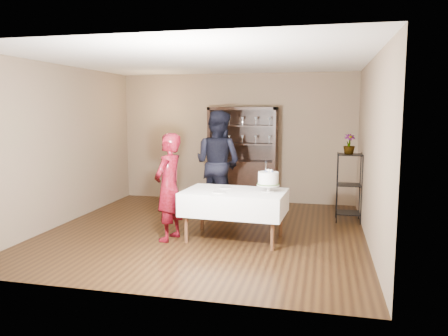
{
  "coord_description": "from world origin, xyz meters",
  "views": [
    {
      "loc": [
        1.84,
        -6.6,
        1.95
      ],
      "look_at": [
        0.29,
        0.1,
        1.03
      ],
      "focal_mm": 35.0,
      "sensor_mm": 36.0,
      "label": 1
    }
  ],
  "objects_px": {
    "plant_etagere": "(349,185)",
    "cake_table": "(235,202)",
    "cake": "(268,179)",
    "potted_plant": "(349,144)",
    "china_hutch": "(243,172)",
    "woman": "(169,187)",
    "man": "(218,163)"
  },
  "relations": [
    {
      "from": "plant_etagere",
      "to": "cake_table",
      "type": "xyz_separation_m",
      "value": [
        -1.73,
        -1.53,
        -0.08
      ]
    },
    {
      "from": "cake",
      "to": "potted_plant",
      "type": "height_order",
      "value": "potted_plant"
    },
    {
      "from": "china_hutch",
      "to": "woman",
      "type": "relative_size",
      "value": 1.24
    },
    {
      "from": "man",
      "to": "cake",
      "type": "height_order",
      "value": "man"
    },
    {
      "from": "plant_etagere",
      "to": "cake_table",
      "type": "bearing_deg",
      "value": -138.48
    },
    {
      "from": "cake_table",
      "to": "woman",
      "type": "bearing_deg",
      "value": -166.94
    },
    {
      "from": "china_hutch",
      "to": "plant_etagere",
      "type": "bearing_deg",
      "value": -26.83
    },
    {
      "from": "plant_etagere",
      "to": "potted_plant",
      "type": "bearing_deg",
      "value": -121.88
    },
    {
      "from": "cake_table",
      "to": "potted_plant",
      "type": "bearing_deg",
      "value": 41.19
    },
    {
      "from": "cake_table",
      "to": "cake",
      "type": "relative_size",
      "value": 3.36
    },
    {
      "from": "woman",
      "to": "man",
      "type": "height_order",
      "value": "man"
    },
    {
      "from": "cake_table",
      "to": "man",
      "type": "relative_size",
      "value": 0.8
    },
    {
      "from": "cake",
      "to": "woman",
      "type": "bearing_deg",
      "value": -170.18
    },
    {
      "from": "china_hutch",
      "to": "plant_etagere",
      "type": "distance_m",
      "value": 2.33
    },
    {
      "from": "plant_etagere",
      "to": "potted_plant",
      "type": "xyz_separation_m",
      "value": [
        -0.02,
        -0.04,
        0.71
      ]
    },
    {
      "from": "plant_etagere",
      "to": "woman",
      "type": "xyz_separation_m",
      "value": [
        -2.68,
        -1.75,
        0.15
      ]
    },
    {
      "from": "cake",
      "to": "man",
      "type": "bearing_deg",
      "value": 127.36
    },
    {
      "from": "china_hutch",
      "to": "man",
      "type": "relative_size",
      "value": 1.03
    },
    {
      "from": "woman",
      "to": "potted_plant",
      "type": "relative_size",
      "value": 4.63
    },
    {
      "from": "woman",
      "to": "cake",
      "type": "xyz_separation_m",
      "value": [
        1.45,
        0.25,
        0.13
      ]
    },
    {
      "from": "woman",
      "to": "potted_plant",
      "type": "distance_m",
      "value": 3.21
    },
    {
      "from": "woman",
      "to": "man",
      "type": "xyz_separation_m",
      "value": [
        0.33,
        1.73,
        0.16
      ]
    },
    {
      "from": "woman",
      "to": "potted_plant",
      "type": "xyz_separation_m",
      "value": [
        2.66,
        1.71,
        0.56
      ]
    },
    {
      "from": "china_hutch",
      "to": "woman",
      "type": "bearing_deg",
      "value": -102.12
    },
    {
      "from": "cake",
      "to": "china_hutch",
      "type": "bearing_deg",
      "value": 108.5
    },
    {
      "from": "woman",
      "to": "man",
      "type": "bearing_deg",
      "value": -179.9
    },
    {
      "from": "china_hutch",
      "to": "cake_table",
      "type": "bearing_deg",
      "value": -82.16
    },
    {
      "from": "cake",
      "to": "cake_table",
      "type": "bearing_deg",
      "value": -176.55
    },
    {
      "from": "woman",
      "to": "china_hutch",
      "type": "bearing_deg",
      "value": 178.75
    },
    {
      "from": "plant_etagere",
      "to": "man",
      "type": "xyz_separation_m",
      "value": [
        -2.35,
        -0.02,
        0.32
      ]
    },
    {
      "from": "cake_table",
      "to": "plant_etagere",
      "type": "bearing_deg",
      "value": 41.52
    },
    {
      "from": "plant_etagere",
      "to": "man",
      "type": "distance_m",
      "value": 2.37
    }
  ]
}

